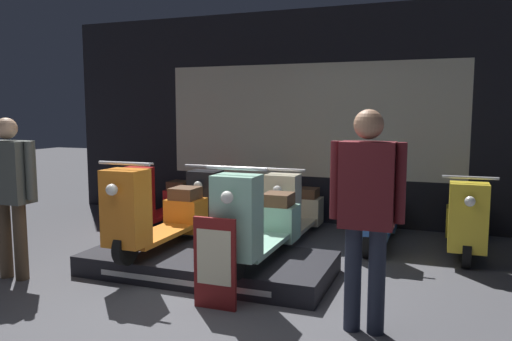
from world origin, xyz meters
The scene contains 13 objects.
ground_plane centered at (0.00, 0.00, 0.00)m, with size 30.00×30.00×0.00m, color #4C4C51.
shop_wall_back centered at (0.00, 3.80, 1.60)m, with size 8.22×0.09×3.20m.
display_platform centered at (-0.34, 0.99, 0.11)m, with size 2.57×1.18×0.21m.
scooter_display_left centered at (-0.92, 0.93, 0.60)m, with size 0.56×1.64×1.00m.
scooter_display_right centered at (0.24, 0.93, 0.60)m, with size 0.56×1.64×1.00m.
scooter_backrow_0 centered at (-1.99, 2.70, 0.39)m, with size 0.56×1.64×1.00m.
scooter_backrow_1 centered at (-0.95, 2.70, 0.39)m, with size 0.56×1.64×1.00m.
scooter_backrow_2 centered at (0.10, 2.70, 0.39)m, with size 0.56×1.64×1.00m.
scooter_backrow_3 centered at (1.15, 2.70, 0.39)m, with size 0.56×1.64×1.00m.
scooter_backrow_4 centered at (2.20, 2.70, 0.39)m, with size 0.56×1.64×1.00m.
person_left_browsing centered at (-2.12, 0.17, 0.97)m, with size 0.62×0.26×1.63m.
person_right_browsing centered at (1.39, 0.17, 1.00)m, with size 0.56×0.22×1.71m.
price_sign_board centered at (0.13, 0.16, 0.40)m, with size 0.39×0.04×0.80m.
Camera 1 is at (1.91, -3.58, 1.69)m, focal length 35.00 mm.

